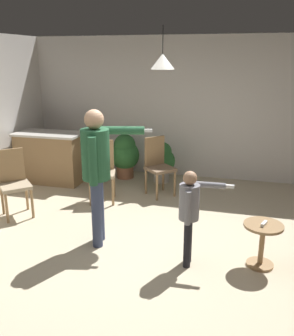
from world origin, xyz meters
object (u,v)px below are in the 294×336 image
Objects in this scene: potted_plant_corner at (125,154)px; dining_chair_near_wall at (158,164)px; potted_plant_by_wall at (162,160)px; person_adult at (97,163)px; dining_chair_by_counter at (102,169)px; side_table_by_couch at (262,240)px; spare_remote_on_table at (264,224)px; kitchen_counter at (51,157)px; dining_chair_centre_back at (14,180)px; person_child at (190,208)px.

dining_chair_near_wall is at bearing -40.63° from potted_plant_corner.
person_adult is at bearing -95.06° from potted_plant_by_wall.
person_adult is 1.72× the size of dining_chair_by_counter.
person_adult is 2.75m from potted_plant_corner.
side_table_by_couch is at bearing 132.68° from dining_chair_by_counter.
side_table_by_couch is 4.00× the size of spare_remote_on_table.
person_adult is 2.06m from spare_remote_on_table.
kitchen_counter is 1.62× the size of potted_plant_by_wall.
dining_chair_centre_back is 7.69× the size of spare_remote_on_table.
person_child is at bearing -59.14° from potted_plant_corner.
potted_plant_by_wall is at bearing -139.66° from dining_chair_by_counter.
side_table_by_couch is at bearing 100.19° from person_child.
person_adult is 13.27× the size of spare_remote_on_table.
kitchen_counter is 1.26× the size of dining_chair_by_counter.
dining_chair_near_wall is at bearing 130.29° from spare_remote_on_table.
potted_plant_by_wall is (-0.95, 2.80, -0.27)m from person_child.
person_child reaches higher than kitchen_counter.
potted_plant_corner is at bearing -106.53° from dining_chair_by_counter.
person_adult is 1.72× the size of dining_chair_centre_back.
dining_chair_near_wall is 2.59m from spare_remote_on_table.
person_child reaches higher than potted_plant_corner.
person_child is at bearing 66.94° from person_adult.
side_table_by_couch is at bearing 95.65° from spare_remote_on_table.
dining_chair_centre_back is (0.26, -1.55, 0.07)m from kitchen_counter.
spare_remote_on_table is (2.50, -1.47, -0.01)m from dining_chair_by_counter.
side_table_by_couch is at bearing -46.81° from potted_plant_corner.
dining_chair_by_counter is 1.00× the size of dining_chair_near_wall.
dining_chair_near_wall is (2.13, -0.15, 0.07)m from kitchen_counter.
potted_plant_corner reaches higher than potted_plant_by_wall.
dining_chair_near_wall is 1.14× the size of potted_plant_corner.
person_child is 0.84m from spare_remote_on_table.
kitchen_counter reaches higher than potted_plant_by_wall.
person_adult reaches higher than potted_plant_corner.
potted_plant_corner is 3.69m from spare_remote_on_table.
side_table_by_couch is at bearing 76.35° from person_adult.
potted_plant_by_wall reaches higher than spare_remote_on_table.
kitchen_counter is at bearing -165.99° from potted_plant_by_wall.
person_adult reaches higher than side_table_by_couch.
dining_chair_centre_back is at bearing -8.84° from dining_chair_near_wall.
dining_chair_near_wall reaches higher than potted_plant_by_wall.
dining_chair_near_wall is 2.34m from dining_chair_centre_back.
potted_plant_by_wall is 3.17m from spare_remote_on_table.
dining_chair_centre_back is (-2.74, 0.73, -0.16)m from person_child.
kitchen_counter is at bearing -156.04° from potted_plant_corner.
potted_plant_corner is 0.76m from potted_plant_by_wall.
person_adult is at bearing 178.82° from side_table_by_couch.
kitchen_counter is at bearing 150.82° from spare_remote_on_table.
kitchen_counter is 2.81m from person_adult.
dining_chair_by_counter is at bearing -89.34° from potted_plant_corner.
potted_plant_by_wall is at bearing -4.78° from potted_plant_corner.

